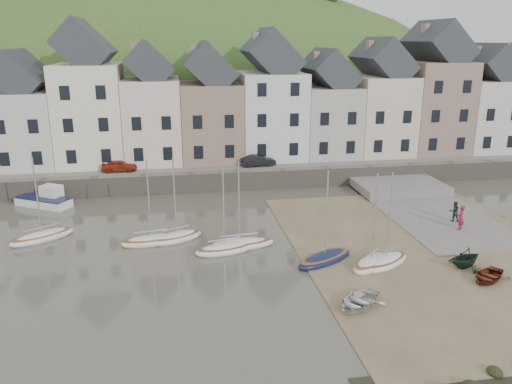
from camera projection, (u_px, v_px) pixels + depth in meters
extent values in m
plane|color=#474338|center=(271.00, 263.00, 32.69)|extent=(160.00, 160.00, 0.00)
cube|color=#355723|center=(222.00, 150.00, 62.71)|extent=(90.00, 30.00, 1.50)
cube|color=slate|center=(233.00, 165.00, 51.61)|extent=(70.00, 7.00, 0.10)
cube|color=slate|center=(237.00, 180.00, 48.49)|extent=(70.00, 1.20, 1.80)
cube|color=brown|center=(430.00, 251.00, 34.39)|extent=(18.00, 26.00, 0.06)
cube|color=slate|center=(428.00, 210.00, 42.57)|extent=(8.00, 18.00, 0.12)
ellipsoid|color=#355723|center=(182.00, 219.00, 93.79)|extent=(134.40, 84.00, 84.00)
cylinder|color=#382619|center=(48.00, 7.00, 69.42)|extent=(0.50, 0.50, 3.00)
cylinder|color=#382619|center=(153.00, 10.00, 75.38)|extent=(0.50, 0.50, 3.00)
cylinder|color=#382619|center=(248.00, 10.00, 75.67)|extent=(0.50, 0.50, 3.00)
cylinder|color=#382619|center=(327.00, 10.00, 76.59)|extent=(0.50, 0.50, 3.00)
cube|color=beige|center=(29.00, 129.00, 50.73)|extent=(5.80, 8.00, 7.50)
cube|color=gray|center=(4.00, 60.00, 48.58)|extent=(0.60, 0.90, 1.40)
cube|color=beige|center=(92.00, 115.00, 51.33)|extent=(6.40, 8.00, 10.00)
cube|color=gray|center=(66.00, 29.00, 48.70)|extent=(0.60, 0.90, 1.40)
cube|color=beige|center=(153.00, 121.00, 52.48)|extent=(5.60, 8.00, 8.50)
cube|color=gray|center=(134.00, 50.00, 50.23)|extent=(0.60, 0.90, 1.40)
cube|color=#856E5C|center=(210.00, 122.00, 53.48)|extent=(6.20, 8.00, 8.00)
cube|color=gray|center=(193.00, 52.00, 51.19)|extent=(0.60, 0.90, 1.40)
cube|color=silver|center=(271.00, 115.00, 54.34)|extent=(6.60, 8.00, 9.00)
cube|color=gray|center=(255.00, 39.00, 51.83)|extent=(0.60, 0.90, 1.40)
cube|color=#AEA89F|center=(327.00, 121.00, 55.53)|extent=(5.80, 8.00, 7.50)
cube|color=gray|center=(316.00, 58.00, 53.38)|extent=(0.60, 0.90, 1.40)
cube|color=beige|center=(378.00, 115.00, 56.31)|extent=(6.00, 8.00, 8.50)
cube|color=gray|center=(370.00, 47.00, 53.98)|extent=(0.60, 0.90, 1.40)
cube|color=gray|center=(432.00, 107.00, 57.07)|extent=(6.40, 8.00, 10.00)
cube|color=gray|center=(425.00, 30.00, 54.45)|extent=(0.60, 0.90, 1.40)
cube|color=beige|center=(481.00, 115.00, 58.32)|extent=(5.80, 8.00, 8.00)
cube|color=gray|center=(477.00, 52.00, 56.09)|extent=(0.60, 0.90, 1.40)
ellipsoid|color=white|center=(42.00, 237.00, 36.41)|extent=(4.67, 3.81, 0.84)
ellipsoid|color=brown|center=(42.00, 234.00, 36.35)|extent=(4.28, 3.48, 0.20)
cylinder|color=#B2B5B7|center=(37.00, 196.00, 35.52)|extent=(0.10, 0.10, 5.60)
cylinder|color=#B2B5B7|center=(41.00, 227.00, 36.20)|extent=(2.15, 1.47, 0.08)
ellipsoid|color=white|center=(177.00, 238.00, 36.31)|extent=(4.18, 3.02, 0.84)
ellipsoid|color=brown|center=(176.00, 235.00, 36.24)|extent=(3.84, 2.76, 0.20)
cylinder|color=#B2B5B7|center=(175.00, 196.00, 35.41)|extent=(0.10, 0.10, 5.60)
cylinder|color=#B2B5B7|center=(176.00, 228.00, 36.09)|extent=(1.98, 0.99, 0.08)
ellipsoid|color=beige|center=(151.00, 241.00, 35.73)|extent=(4.43, 2.24, 0.84)
ellipsoid|color=brown|center=(151.00, 238.00, 35.67)|extent=(4.07, 2.04, 0.20)
cylinder|color=#B2B5B7|center=(149.00, 199.00, 34.84)|extent=(0.10, 0.10, 5.60)
cylinder|color=#B2B5B7|center=(151.00, 231.00, 35.51)|extent=(2.30, 0.50, 0.08)
ellipsoid|color=white|center=(224.00, 250.00, 34.27)|extent=(4.31, 2.33, 0.84)
ellipsoid|color=brown|center=(224.00, 247.00, 34.21)|extent=(3.96, 2.13, 0.20)
cylinder|color=#B2B5B7|center=(224.00, 206.00, 33.38)|extent=(0.10, 0.10, 5.60)
cylinder|color=#B2B5B7|center=(224.00, 239.00, 34.06)|extent=(2.21, 0.56, 0.08)
ellipsoid|color=white|center=(239.00, 245.00, 35.06)|extent=(5.05, 2.01, 0.84)
ellipsoid|color=brown|center=(239.00, 242.00, 34.99)|extent=(4.64, 1.83, 0.20)
cylinder|color=#B2B5B7|center=(239.00, 202.00, 34.16)|extent=(0.10, 0.10, 5.60)
cylinder|color=#B2B5B7|center=(239.00, 235.00, 34.84)|extent=(2.70, 0.37, 0.08)
ellipsoid|color=#131A3D|center=(325.00, 259.00, 32.78)|extent=(4.70, 3.54, 0.84)
ellipsoid|color=brown|center=(325.00, 256.00, 32.72)|extent=(4.32, 3.24, 0.20)
cylinder|color=#B2B5B7|center=(327.00, 214.00, 31.89)|extent=(0.10, 0.10, 5.60)
cylinder|color=#B2B5B7|center=(325.00, 248.00, 32.57)|extent=(2.22, 1.30, 0.08)
ellipsoid|color=white|center=(386.00, 262.00, 32.34)|extent=(4.19, 3.40, 0.84)
ellipsoid|color=brown|center=(386.00, 259.00, 32.28)|extent=(3.85, 3.11, 0.20)
cylinder|color=#B2B5B7|center=(390.00, 216.00, 31.45)|extent=(0.10, 0.10, 5.60)
cylinder|color=#B2B5B7|center=(387.00, 251.00, 32.13)|extent=(1.91, 1.24, 0.08)
ellipsoid|color=beige|center=(371.00, 263.00, 32.16)|extent=(3.87, 3.61, 0.84)
ellipsoid|color=brown|center=(372.00, 260.00, 32.10)|extent=(3.54, 3.31, 0.20)
cylinder|color=#B2B5B7|center=(375.00, 217.00, 31.27)|extent=(0.10, 0.10, 5.60)
cylinder|color=#B2B5B7|center=(372.00, 253.00, 31.94)|extent=(1.64, 1.42, 0.08)
cube|color=white|center=(44.00, 202.00, 43.79)|extent=(5.11, 4.03, 0.70)
cube|color=#131A3D|center=(43.00, 198.00, 43.68)|extent=(5.05, 4.02, 0.08)
cube|color=white|center=(51.00, 191.00, 44.01)|extent=(2.10, 1.93, 1.00)
imported|color=silver|center=(358.00, 301.00, 27.14)|extent=(3.80, 3.64, 0.64)
imported|color=black|center=(466.00, 258.00, 31.81)|extent=(3.00, 2.80, 1.28)
imported|color=maroon|center=(488.00, 276.00, 30.15)|extent=(3.42, 3.22, 0.58)
imported|color=maroon|center=(461.00, 218.00, 37.91)|extent=(0.81, 0.78, 1.87)
imported|color=#222328|center=(454.00, 211.00, 39.67)|extent=(0.86, 0.72, 1.61)
imported|color=maroon|center=(119.00, 166.00, 48.76)|extent=(3.34, 1.40, 1.13)
imported|color=black|center=(258.00, 161.00, 50.87)|extent=(3.54, 1.54, 1.13)
ellipsoid|color=black|center=(495.00, 372.00, 21.77)|extent=(0.67, 0.73, 0.43)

